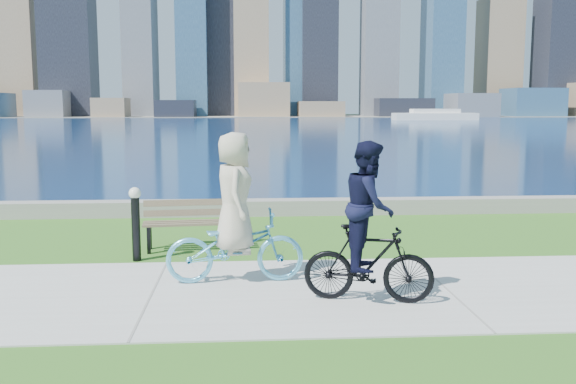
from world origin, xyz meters
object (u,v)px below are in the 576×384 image
at_px(park_bench, 191,220).
at_px(cyclist_man, 369,235).
at_px(bollard_lamp, 136,219).
at_px(cyclist_woman, 235,227).

distance_m(park_bench, cyclist_man, 4.15).
bearing_deg(park_bench, cyclist_man, -57.94).
xyz_separation_m(park_bench, bollard_lamp, (-0.82, -0.82, 0.17)).
relative_size(cyclist_woman, cyclist_man, 1.03).
height_order(bollard_lamp, cyclist_woman, cyclist_woman).
height_order(park_bench, cyclist_woman, cyclist_woman).
distance_m(bollard_lamp, cyclist_man, 4.15).
xyz_separation_m(park_bench, cyclist_man, (2.51, -3.29, 0.37)).
xyz_separation_m(bollard_lamp, cyclist_woman, (1.62, -1.43, 0.12)).
height_order(cyclist_woman, cyclist_man, cyclist_woman).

